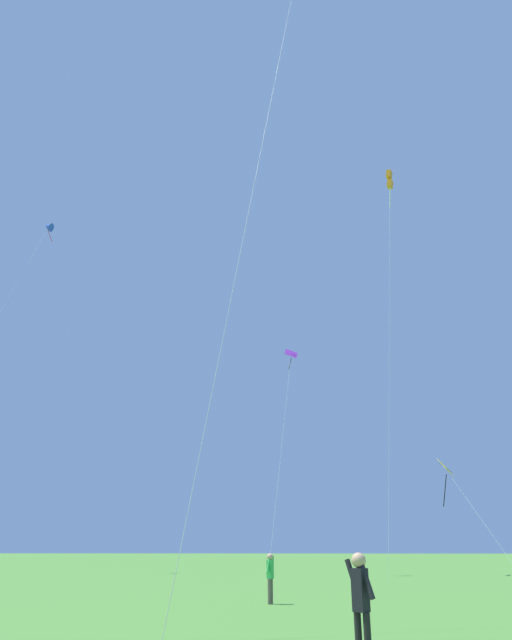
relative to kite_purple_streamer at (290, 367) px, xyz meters
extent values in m
cube|color=purple|center=(0.13, 0.57, 1.20)|extent=(0.99, 0.68, 0.87)
cylinder|color=#3F382D|center=(0.13, 0.57, 1.20)|extent=(0.82, 0.19, 0.46)
cylinder|color=black|center=(0.04, 0.44, 0.38)|extent=(0.25, 0.31, 0.96)
cylinder|color=silver|center=(-0.70, -3.19, -6.27)|extent=(1.69, 7.52, 14.80)
cylinder|color=silver|center=(-1.28, -24.54, 0.30)|extent=(3.49, 8.33, 27.94)
cube|color=yellow|center=(10.49, 1.04, -6.95)|extent=(1.14, 1.58, 1.21)
cylinder|color=#3F382D|center=(10.49, 1.04, -6.95)|extent=(0.92, 0.44, 0.64)
cylinder|color=black|center=(10.33, 1.23, -8.42)|extent=(0.41, 0.45, 2.08)
cylinder|color=silver|center=(11.49, -1.79, -10.36)|extent=(2.00, 5.68, 6.63)
cube|color=orange|center=(7.91, -1.94, 14.74)|extent=(0.63, 0.69, 0.61)
cube|color=orange|center=(7.91, -1.94, 13.88)|extent=(0.63, 0.69, 0.61)
cylinder|color=#3F382D|center=(7.91, -1.94, 14.31)|extent=(0.04, 0.04, 1.24)
cylinder|color=silver|center=(7.87, -1.79, 12.89)|extent=(0.19, 0.39, 1.73)
cylinder|color=silver|center=(6.20, -5.05, 0.26)|extent=(3.43, 6.23, 27.86)
cone|color=blue|center=(-21.23, 4.91, 14.79)|extent=(0.98, 0.88, 0.97)
cylinder|color=red|center=(-21.05, 5.11, 13.97)|extent=(0.41, 0.45, 1.03)
cylinder|color=#665B4C|center=(-1.17, -20.35, -13.31)|extent=(0.10, 0.10, 0.72)
cylinder|color=#665B4C|center=(-1.24, -20.48, -13.31)|extent=(0.10, 0.10, 0.72)
cube|color=green|center=(-1.20, -20.42, -12.68)|extent=(0.23, 0.23, 0.54)
cylinder|color=green|center=(-1.15, -20.32, -12.55)|extent=(0.17, 0.25, 0.50)
cylinder|color=green|center=(-1.25, -20.52, -12.55)|extent=(0.17, 0.25, 0.50)
sphere|color=tan|center=(-1.20, -20.42, -12.32)|extent=(0.20, 0.20, 0.20)
cube|color=black|center=(0.25, -31.11, -12.62)|extent=(0.26, 0.26, 0.57)
cylinder|color=black|center=(0.16, -31.03, -12.48)|extent=(0.24, 0.24, 0.53)
cylinder|color=black|center=(0.33, -31.20, -12.48)|extent=(0.24, 0.24, 0.53)
sphere|color=tan|center=(0.25, -31.11, -12.23)|extent=(0.21, 0.21, 0.21)
camera|label=1|loc=(-0.90, -40.39, -12.06)|focal=33.03mm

